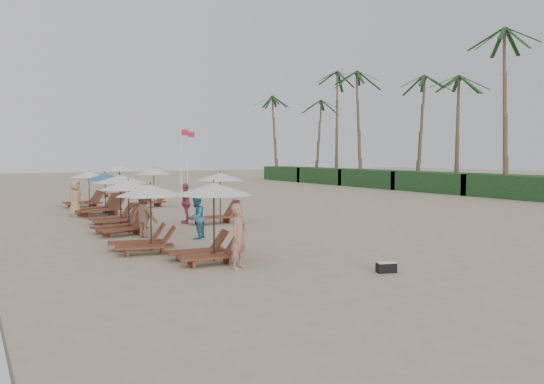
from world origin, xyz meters
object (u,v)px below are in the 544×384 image
lounger_station_0 (208,218)px  lounger_station_4 (99,197)px  inland_station_0 (217,194)px  lounger_station_5 (85,189)px  lounger_station_1 (145,215)px  beachgoer_near (239,236)px  inland_station_1 (151,184)px  flag_pole_near (182,159)px  beachgoer_far_a (186,203)px  beachgoer_mid_a (196,217)px  beachgoer_mid_b (144,215)px  beachgoer_far_b (75,198)px  duffel_bag (386,267)px  lounger_station_3 (116,197)px  inland_station_2 (117,177)px  lounger_station_2 (123,206)px

lounger_station_0 → lounger_station_4: bearing=90.4°
inland_station_0 → lounger_station_5: bearing=109.3°
lounger_station_1 → beachgoer_near: 4.04m
inland_station_1 → flag_pole_near: size_ratio=0.57×
lounger_station_5 → inland_station_0: inland_station_0 is taller
lounger_station_1 → beachgoer_far_a: size_ratio=1.37×
lounger_station_4 → beachgoer_near: lounger_station_4 is taller
beachgoer_mid_a → lounger_station_1: bearing=-9.7°
beachgoer_mid_b → beachgoer_far_b: 8.56m
lounger_station_5 → beachgoer_far_a: lounger_station_5 is taller
inland_station_1 → beachgoer_mid_b: inland_station_1 is taller
beachgoer_far_b → duffel_bag: bearing=-118.8°
lounger_station_1 → inland_station_1: (4.52, 14.06, 0.18)m
beachgoer_mid_b → lounger_station_0: bearing=147.0°
lounger_station_3 → duffel_bag: (3.68, -13.12, -1.06)m
beachgoer_near → beachgoer_mid_b: size_ratio=1.04×
inland_station_1 → inland_station_2: (0.23, 8.78, 0.12)m
lounger_station_1 → lounger_station_5: (1.15, 15.82, -0.11)m
inland_station_2 → beachgoer_far_a: inland_station_2 is taller
lounger_station_4 → flag_pole_near: 9.84m
beachgoer_mid_a → lounger_station_5: bearing=-128.6°
lounger_station_1 → inland_station_0: size_ratio=0.86×
beachgoer_mid_b → lounger_station_1: bearing=127.7°
lounger_station_3 → beachgoer_near: 10.84m
lounger_station_4 → lounger_station_5: 4.50m
lounger_station_4 → beachgoer_far_b: lounger_station_4 is taller
inland_station_2 → beachgoer_mid_a: bearing=-96.5°
lounger_station_2 → inland_station_0: inland_station_0 is taller
beachgoer_near → beachgoer_mid_a: bearing=44.2°
lounger_station_1 → inland_station_2: (4.75, 22.84, 0.30)m
inland_station_0 → duffel_bag: size_ratio=5.20×
inland_station_0 → lounger_station_1: bearing=-132.0°
beachgoer_near → lounger_station_3: bearing=57.1°
lounger_station_1 → lounger_station_3: lounger_station_3 is taller
lounger_station_0 → lounger_station_1: bearing=113.9°
lounger_station_3 → beachgoer_far_b: (-0.98, 4.21, -0.30)m
beachgoer_mid_a → inland_station_2: bearing=-139.8°
lounger_station_1 → lounger_station_5: 15.87m
lounger_station_1 → duffel_bag: size_ratio=4.46×
lounger_station_1 → beachgoer_mid_b: 2.86m
lounger_station_1 → beachgoer_far_a: bearing=58.7°
lounger_station_1 → lounger_station_4: size_ratio=0.90×
beachgoer_near → inland_station_2: bearing=46.9°
beachgoer_near → duffel_bag: (3.10, -2.30, -0.73)m
lounger_station_4 → beachgoer_far_b: (-1.15, -0.09, -0.03)m
inland_station_1 → inland_station_2: 8.78m
flag_pole_near → lounger_station_4: bearing=-135.6°
lounger_station_2 → beachgoer_far_b: bearing=94.3°
lounger_station_1 → lounger_station_5: size_ratio=0.95×
lounger_station_4 → inland_station_1: (3.53, 2.73, 0.39)m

